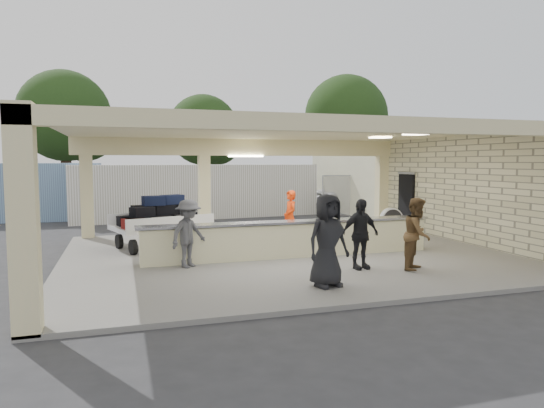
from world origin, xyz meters
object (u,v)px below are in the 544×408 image
object	(u,v)px
car_dark	(283,194)
container_white	(198,191)
drum_fan	(391,219)
luggage_cart	(160,220)
passenger_a	(417,234)
baggage_counter	(292,239)
passenger_c	(189,233)
baggage_handler	(290,217)
passenger_d	(328,240)
passenger_b	(360,234)
car_white_b	(398,193)
car_white_a	(358,196)

from	to	relation	value
car_dark	container_white	size ratio (longest dim) A/B	0.35
drum_fan	luggage_cart	bearing A→B (deg)	-167.45
luggage_cart	car_dark	bearing A→B (deg)	39.56
luggage_cart	passenger_a	bearing A→B (deg)	-58.88
drum_fan	container_white	xyz separation A→B (m)	(-5.84, 7.83, 0.69)
baggage_counter	container_white	world-z (taller)	container_white
luggage_cart	passenger_c	distance (m)	2.98
baggage_handler	passenger_a	distance (m)	4.58
passenger_d	car_dark	world-z (taller)	passenger_d
passenger_b	car_white_b	bearing A→B (deg)	50.55
car_dark	container_white	xyz separation A→B (m)	(-5.90, -4.77, 0.58)
passenger_d	car_white_a	xyz separation A→B (m)	(8.89, 15.81, -0.33)
container_white	drum_fan	bearing A→B (deg)	-59.18
car_white_b	container_white	xyz separation A→B (m)	(-13.15, -3.51, 0.55)
luggage_cart	passenger_d	world-z (taller)	passenger_d
baggage_counter	passenger_a	xyz separation A→B (m)	(2.33, -2.38, 0.38)
passenger_d	luggage_cart	bearing A→B (deg)	104.78
drum_fan	baggage_handler	size ratio (longest dim) A/B	0.53
passenger_b	passenger_c	bearing A→B (deg)	155.16
passenger_d	car_white_b	world-z (taller)	passenger_d
baggage_handler	passenger_b	bearing A→B (deg)	5.01
luggage_cart	passenger_d	distance (m)	6.36
drum_fan	car_white_a	bearing A→B (deg)	76.93
car_dark	passenger_b	bearing A→B (deg)	162.94
passenger_c	car_white_a	distance (m)	17.36
container_white	passenger_a	bearing A→B (deg)	-82.61
drum_fan	passenger_a	bearing A→B (deg)	-108.24
luggage_cart	container_white	size ratio (longest dim) A/B	0.26
passenger_b	car_dark	distance (m)	18.15
passenger_b	passenger_d	size ratio (longest dim) A/B	0.88
baggage_counter	passenger_a	distance (m)	3.35
car_white_b	container_white	bearing A→B (deg)	134.07
drum_fan	car_dark	bearing A→B (deg)	97.14
baggage_counter	passenger_c	size ratio (longest dim) A/B	4.92
baggage_counter	baggage_handler	xyz separation A→B (m)	(0.62, 1.87, 0.36)
baggage_handler	car_white_b	world-z (taller)	baggage_handler
car_white_a	baggage_counter	bearing A→B (deg)	132.91
car_white_b	car_dark	world-z (taller)	car_white_b
passenger_a	passenger_c	distance (m)	5.51
passenger_a	car_dark	xyz separation A→B (m)	(2.74, 18.18, -0.27)
drum_fan	car_white_a	world-z (taller)	car_white_a
baggage_handler	car_dark	world-z (taller)	baggage_handler
passenger_c	car_white_a	xyz separation A→B (m)	(11.37, 13.12, -0.21)
passenger_b	car_dark	xyz separation A→B (m)	(4.01, 17.70, -0.26)
passenger_c	baggage_handler	bearing A→B (deg)	-3.32
passenger_c	car_dark	xyz separation A→B (m)	(7.91, 16.29, -0.24)
car_white_b	car_white_a	bearing A→B (deg)	145.90
passenger_b	passenger_c	world-z (taller)	passenger_b
car_white_b	container_white	world-z (taller)	container_white
luggage_cart	passenger_a	xyz separation A→B (m)	(5.64, -4.82, 0.02)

